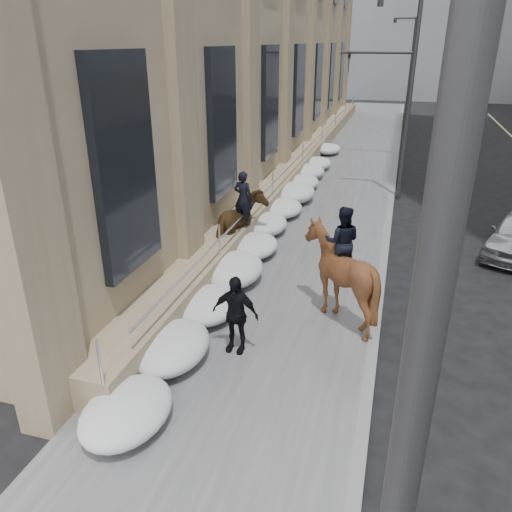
{
  "coord_description": "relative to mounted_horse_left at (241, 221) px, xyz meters",
  "views": [
    {
      "loc": [
        2.69,
        -8.05,
        6.4
      ],
      "look_at": [
        -0.29,
        2.38,
        1.7
      ],
      "focal_mm": 35.0,
      "sensor_mm": 36.0,
      "label": 1
    }
  ],
  "objects": [
    {
      "name": "streetlight_near",
      "position": [
        4.61,
        -12.16,
        3.45
      ],
      "size": [
        1.71,
        0.24,
        8.0
      ],
      "color": "#2D2D30",
      "rests_on": "ground"
    },
    {
      "name": "ground",
      "position": [
        1.87,
        -6.16,
        -1.13
      ],
      "size": [
        140.0,
        140.0,
        0.0
      ],
      "primitive_type": "plane",
      "color": "black",
      "rests_on": "ground"
    },
    {
      "name": "mounted_horse_left",
      "position": [
        0.0,
        0.0,
        0.0
      ],
      "size": [
        1.39,
        2.36,
        2.6
      ],
      "rotation": [
        0.0,
        0.0,
        2.96
      ],
      "color": "#412B13",
      "rests_on": "sidewalk"
    },
    {
      "name": "curb",
      "position": [
        4.49,
        3.84,
        -1.07
      ],
      "size": [
        0.24,
        80.0,
        0.12
      ],
      "primitive_type": "cube",
      "color": "slate",
      "rests_on": "ground"
    },
    {
      "name": "streetlight_far",
      "position": [
        4.61,
        27.84,
        3.45
      ],
      "size": [
        1.71,
        0.24,
        8.0
      ],
      "color": "#2D2D30",
      "rests_on": "ground"
    },
    {
      "name": "sidewalk",
      "position": [
        1.87,
        3.84,
        -1.07
      ],
      "size": [
        5.0,
        80.0,
        0.12
      ],
      "primitive_type": "cube",
      "color": "#4E4E50",
      "rests_on": "ground"
    },
    {
      "name": "traffic_signal",
      "position": [
        3.94,
        15.84,
        2.87
      ],
      "size": [
        4.1,
        0.22,
        6.0
      ],
      "color": "#2D2D30",
      "rests_on": "ground"
    },
    {
      "name": "snow_bank",
      "position": [
        0.45,
        1.95,
        -0.66
      ],
      "size": [
        1.7,
        18.1,
        0.76
      ],
      "color": "silver",
      "rests_on": "sidewalk"
    },
    {
      "name": "bg_building_far",
      "position": [
        -4.13,
        65.84,
        8.87
      ],
      "size": [
        24.0,
        12.0,
        20.0
      ],
      "primitive_type": "cube",
      "color": "gray",
      "rests_on": "ground"
    },
    {
      "name": "pedestrian",
      "position": [
        1.57,
        -5.38,
        -0.12
      ],
      "size": [
        1.07,
        0.49,
        1.78
      ],
      "primitive_type": "imported",
      "rotation": [
        0.0,
        0.0,
        -0.06
      ],
      "color": "black",
      "rests_on": "sidewalk"
    },
    {
      "name": "mounted_horse_right",
      "position": [
        3.53,
        -3.35,
        0.22
      ],
      "size": [
        2.05,
        2.26,
        2.81
      ],
      "rotation": [
        0.0,
        0.0,
        3.23
      ],
      "color": "#482814",
      "rests_on": "sidewalk"
    },
    {
      "name": "streetlight_mid",
      "position": [
        4.61,
        7.84,
        3.45
      ],
      "size": [
        1.71,
        0.24,
        8.0
      ],
      "color": "#2D2D30",
      "rests_on": "ground"
    }
  ]
}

